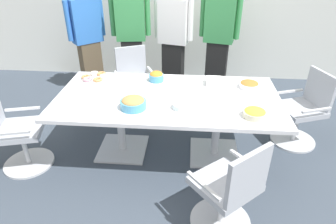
% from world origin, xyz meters
% --- Properties ---
extents(ground_plane, '(10.00, 10.00, 0.01)m').
position_xyz_m(ground_plane, '(0.00, 0.00, -0.01)').
color(ground_plane, '#3D4754').
extents(conference_table, '(2.40, 1.20, 0.75)m').
position_xyz_m(conference_table, '(0.00, 0.00, 0.63)').
color(conference_table, silver).
rests_on(conference_table, ground).
extents(office_chair_0, '(0.66, 0.66, 0.91)m').
position_xyz_m(office_chair_0, '(-1.61, -0.36, 0.41)').
color(office_chair_0, silver).
rests_on(office_chair_0, ground).
extents(office_chair_1, '(0.76, 0.76, 0.91)m').
position_xyz_m(office_chair_1, '(0.59, -1.03, 0.41)').
color(office_chair_1, silver).
rests_on(office_chair_1, ground).
extents(office_chair_2, '(0.69, 0.69, 0.91)m').
position_xyz_m(office_chair_2, '(1.61, 0.37, 0.41)').
color(office_chair_2, silver).
rests_on(office_chair_2, ground).
extents(office_chair_3, '(0.71, 0.71, 0.91)m').
position_xyz_m(office_chair_3, '(-0.57, 1.04, 0.41)').
color(office_chair_3, silver).
rests_on(office_chair_3, ground).
extents(person_standing_0, '(0.51, 0.46, 1.73)m').
position_xyz_m(person_standing_0, '(-1.40, 1.64, 0.90)').
color(person_standing_0, brown).
rests_on(person_standing_0, ground).
extents(person_standing_1, '(0.62, 0.28, 1.82)m').
position_xyz_m(person_standing_1, '(-0.71, 1.66, 0.96)').
color(person_standing_1, black).
rests_on(person_standing_1, ground).
extents(person_standing_2, '(0.61, 0.32, 1.74)m').
position_xyz_m(person_standing_2, '(-0.05, 1.68, 0.91)').
color(person_standing_2, black).
rests_on(person_standing_2, ground).
extents(person_standing_3, '(0.61, 0.32, 1.79)m').
position_xyz_m(person_standing_3, '(0.64, 1.70, 0.94)').
color(person_standing_3, black).
rests_on(person_standing_3, ground).
extents(snack_bowl_chips_yellow, '(0.22, 0.22, 0.08)m').
position_xyz_m(snack_bowl_chips_yellow, '(0.85, -0.37, 0.79)').
color(snack_bowl_chips_yellow, beige).
rests_on(snack_bowl_chips_yellow, conference_table).
extents(snack_bowl_chips_orange, '(0.17, 0.17, 0.12)m').
position_xyz_m(snack_bowl_chips_orange, '(-0.17, 0.39, 0.81)').
color(snack_bowl_chips_orange, '#4C9EC6').
rests_on(snack_bowl_chips_orange, conference_table).
extents(snack_bowl_cookies, '(0.26, 0.26, 0.12)m').
position_xyz_m(snack_bowl_cookies, '(-0.32, -0.29, 0.81)').
color(snack_bowl_cookies, '#4C9EC6').
rests_on(snack_bowl_cookies, conference_table).
extents(snack_bowl_pretzels, '(0.23, 0.23, 0.08)m').
position_xyz_m(snack_bowl_pretzels, '(0.90, 0.28, 0.79)').
color(snack_bowl_pretzels, white).
rests_on(snack_bowl_pretzels, conference_table).
extents(donut_platter, '(0.32, 0.31, 0.04)m').
position_xyz_m(donut_platter, '(-0.92, 0.39, 0.77)').
color(donut_platter, white).
rests_on(donut_platter, conference_table).
extents(plate_stack, '(0.19, 0.19, 0.05)m').
position_xyz_m(plate_stack, '(0.16, -0.26, 0.78)').
color(plate_stack, white).
rests_on(plate_stack, conference_table).
extents(napkin_pile, '(0.17, 0.17, 0.08)m').
position_xyz_m(napkin_pile, '(0.50, 0.34, 0.79)').
color(napkin_pile, white).
rests_on(napkin_pile, conference_table).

